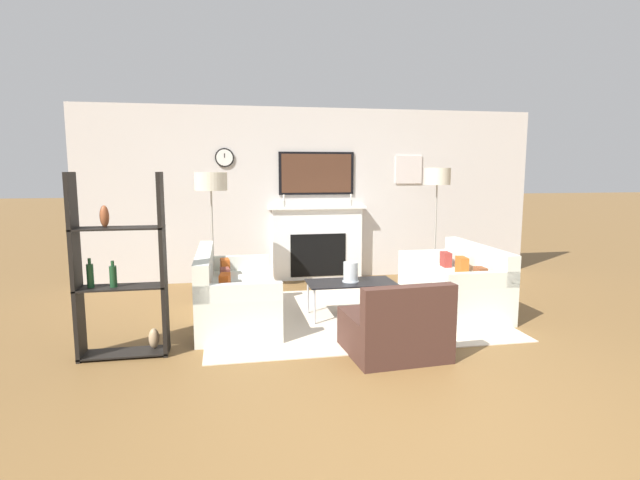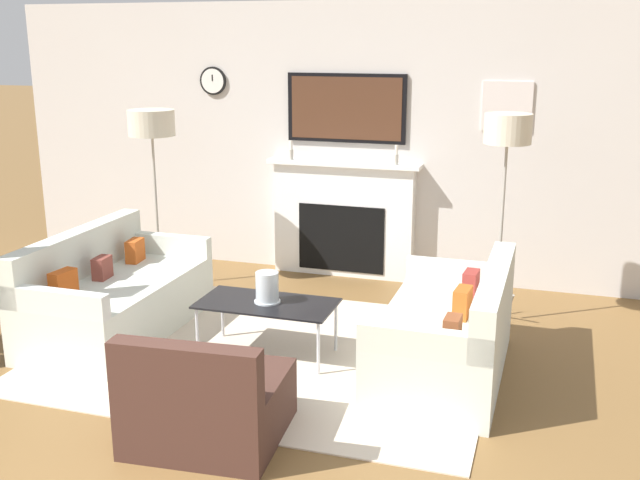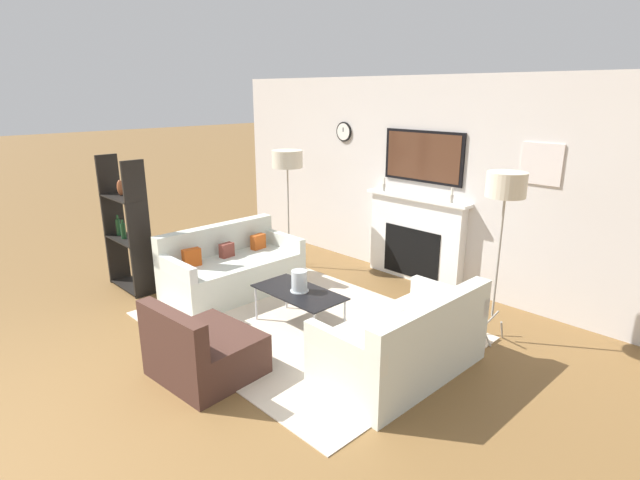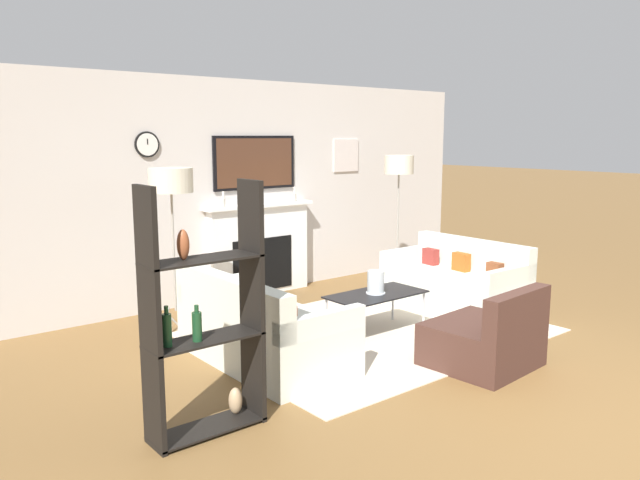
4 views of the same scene
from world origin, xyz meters
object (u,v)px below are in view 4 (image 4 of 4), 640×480
at_px(armchair, 486,340).
at_px(floor_lamp_left, 171,183).
at_px(coffee_table, 376,296).
at_px(couch_right, 456,285).
at_px(couch_left, 261,331).
at_px(shelf_unit, 204,320).
at_px(hurricane_candle, 376,283).
at_px(floor_lamp_right, 399,167).

height_order(armchair, floor_lamp_left, floor_lamp_left).
bearing_deg(armchair, coffee_table, 94.97).
bearing_deg(couch_right, couch_left, -179.99).
bearing_deg(couch_right, shelf_unit, -166.95).
height_order(hurricane_candle, shelf_unit, shelf_unit).
xyz_separation_m(armchair, hurricane_candle, (-0.11, 1.28, 0.29)).
relative_size(couch_right, shelf_unit, 0.94).
relative_size(armchair, coffee_table, 0.90).
bearing_deg(coffee_table, shelf_unit, -161.45).
height_order(hurricane_candle, floor_lamp_right, floor_lamp_right).
height_order(armchair, floor_lamp_right, floor_lamp_right).
relative_size(couch_right, coffee_table, 1.57).
distance_m(coffee_table, floor_lamp_right, 2.37).
bearing_deg(couch_right, floor_lamp_left, 158.34).
distance_m(couch_right, shelf_unit, 3.90).
bearing_deg(couch_left, coffee_table, -2.73).
height_order(couch_right, armchair, couch_right).
distance_m(couch_right, armchair, 1.83).
bearing_deg(armchair, shelf_unit, 169.55).
bearing_deg(couch_left, hurricane_candle, -2.29).
xyz_separation_m(couch_left, couch_right, (2.74, 0.00, -0.00)).
xyz_separation_m(armchair, floor_lamp_left, (-1.73, 2.52, 1.32)).
xyz_separation_m(couch_left, floor_lamp_right, (2.98, 1.18, 1.32)).
xyz_separation_m(couch_right, floor_lamp_left, (-2.98, 1.18, 1.27)).
relative_size(armchair, hurricane_candle, 3.97).
xyz_separation_m(couch_left, hurricane_candle, (1.38, -0.05, 0.24)).
bearing_deg(floor_lamp_left, coffee_table, -37.68).
height_order(couch_left, coffee_table, couch_left).
distance_m(armchair, floor_lamp_right, 3.23).
relative_size(couch_right, floor_lamp_right, 0.91).
bearing_deg(floor_lamp_left, floor_lamp_right, 0.00).
relative_size(floor_lamp_left, floor_lamp_right, 0.97).
distance_m(armchair, hurricane_candle, 1.32).
distance_m(couch_left, hurricane_candle, 1.40).
bearing_deg(shelf_unit, coffee_table, 18.55).
height_order(coffee_table, floor_lamp_right, floor_lamp_right).
height_order(couch_left, couch_right, couch_left).
xyz_separation_m(hurricane_candle, floor_lamp_left, (-1.62, 1.24, 1.03)).
xyz_separation_m(armchair, shelf_unit, (-2.51, 0.46, 0.55)).
xyz_separation_m(hurricane_candle, shelf_unit, (-2.40, -0.82, 0.26)).
bearing_deg(floor_lamp_right, couch_left, -158.35).
bearing_deg(couch_right, armchair, -133.09).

